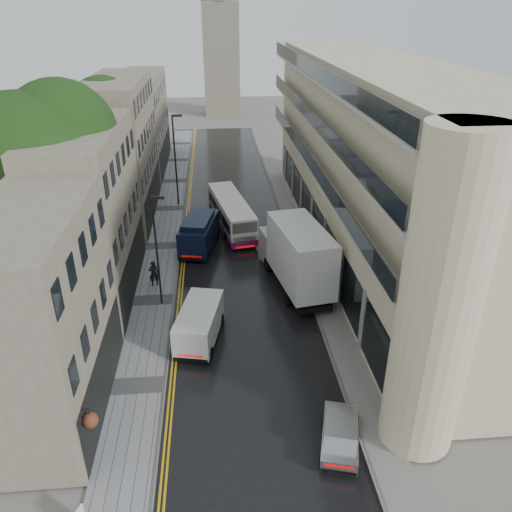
{
  "coord_description": "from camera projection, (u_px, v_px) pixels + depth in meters",
  "views": [
    {
      "loc": [
        -1.59,
        -9.35,
        17.61
      ],
      "look_at": [
        0.82,
        18.0,
        3.68
      ],
      "focal_mm": 35.0,
      "sensor_mm": 36.0,
      "label": 1
    }
  ],
  "objects": [
    {
      "name": "white_lorry",
      "position": [
        288.0,
        272.0,
        31.55
      ],
      "size": [
        4.24,
        9.46,
        4.79
      ],
      "primitive_type": null,
      "rotation": [
        0.0,
        0.0,
        0.17
      ],
      "color": "silver",
      "rests_on": "road"
    },
    {
      "name": "navy_van",
      "position": [
        181.0,
        241.0,
        37.95
      ],
      "size": [
        3.32,
        5.91,
        2.84
      ],
      "primitive_type": null,
      "rotation": [
        0.0,
        0.0,
        -0.21
      ],
      "color": "black",
      "rests_on": "road"
    },
    {
      "name": "silver_hatchback",
      "position": [
        322.0,
        453.0,
        21.01
      ],
      "size": [
        2.44,
        3.85,
        1.34
      ],
      "primitive_type": null,
      "rotation": [
        0.0,
        0.0,
        -0.27
      ],
      "color": "#B4B5BA",
      "rests_on": "road"
    },
    {
      "name": "white_van",
      "position": [
        176.0,
        340.0,
        27.42
      ],
      "size": [
        2.98,
        5.05,
        2.14
      ],
      "primitive_type": null,
      "rotation": [
        0.0,
        0.0,
        -0.21
      ],
      "color": "silver",
      "rests_on": "road"
    },
    {
      "name": "modern_block",
      "position": [
        373.0,
        163.0,
        37.14
      ],
      "size": [
        8.0,
        40.0,
        14.0
      ],
      "primitive_type": null,
      "color": "beige",
      "rests_on": "ground"
    },
    {
      "name": "left_sidewalk",
      "position": [
        164.0,
        246.0,
        40.35
      ],
      "size": [
        2.7,
        85.0,
        0.12
      ],
      "primitive_type": "cube",
      "color": "gray",
      "rests_on": "ground"
    },
    {
      "name": "old_shop_row",
      "position": [
        114.0,
        167.0,
        39.6
      ],
      "size": [
        4.5,
        56.0,
        12.0
      ],
      "primitive_type": null,
      "color": "gray",
      "rests_on": "ground"
    },
    {
      "name": "right_sidewalk",
      "position": [
        301.0,
        241.0,
        41.23
      ],
      "size": [
        1.8,
        85.0,
        0.12
      ],
      "primitive_type": "cube",
      "color": "slate",
      "rests_on": "ground"
    },
    {
      "name": "lamp_post_far",
      "position": [
        175.0,
        162.0,
        46.62
      ],
      "size": [
        0.98,
        0.31,
        8.55
      ],
      "primitive_type": null,
      "rotation": [
        0.0,
        0.0,
        0.1
      ],
      "color": "black",
      "rests_on": "left_sidewalk"
    },
    {
      "name": "cream_bus",
      "position": [
        227.0,
        227.0,
        40.65
      ],
      "size": [
        3.91,
        9.92,
        2.64
      ],
      "primitive_type": null,
      "rotation": [
        0.0,
        0.0,
        0.18
      ],
      "color": "silver",
      "rests_on": "road"
    },
    {
      "name": "road",
      "position": [
        236.0,
        244.0,
        40.83
      ],
      "size": [
        9.0,
        85.0,
        0.02
      ],
      "primitive_type": "cube",
      "color": "black",
      "rests_on": "ground"
    },
    {
      "name": "tree_far",
      "position": [
        86.0,
        155.0,
        41.94
      ],
      "size": [
        9.24,
        9.24,
        12.46
      ],
      "primitive_type": null,
      "color": "black",
      "rests_on": "ground"
    },
    {
      "name": "pedestrian",
      "position": [
        154.0,
        273.0,
        34.27
      ],
      "size": [
        0.78,
        0.62,
        1.86
      ],
      "primitive_type": "imported",
      "rotation": [
        0.0,
        0.0,
        3.43
      ],
      "color": "black",
      "rests_on": "left_sidewalk"
    },
    {
      "name": "tree_near",
      "position": [
        33.0,
        202.0,
        30.05
      ],
      "size": [
        10.56,
        10.56,
        13.89
      ],
      "primitive_type": null,
      "color": "black",
      "rests_on": "ground"
    },
    {
      "name": "lamp_post_near",
      "position": [
        157.0,
        253.0,
        30.94
      ],
      "size": [
        0.85,
        0.39,
        7.37
      ],
      "primitive_type": null,
      "rotation": [
        0.0,
        0.0,
        -0.26
      ],
      "color": "black",
      "rests_on": "left_sidewalk"
    }
  ]
}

